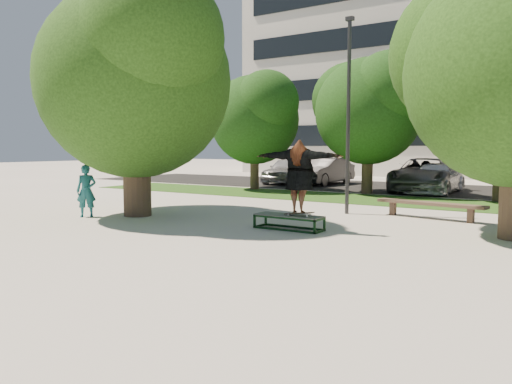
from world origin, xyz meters
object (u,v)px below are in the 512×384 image
Objects in this scene: bench at (430,205)px; car_silver_b at (436,178)px; lamppost at (348,114)px; bystander at (86,191)px; car_grey at (424,175)px; tree_left at (135,71)px; car_silver_a at (288,170)px; grind_box at (289,222)px; car_dark at (324,171)px.

car_silver_b is (-1.94, 8.67, 0.26)m from bench.
lamppost reaches higher than car_silver_b.
car_grey is (6.18, 14.43, 0.00)m from bystander.
tree_left reaches higher than car_silver_b.
car_silver_a is at bearing 127.69° from lamppost.
car_silver_a is (-8.17, 14.30, 0.57)m from grind_box.
tree_left reaches higher than bystander.
bystander is 0.28× the size of car_grey.
bystander is at bearing -130.53° from tree_left.
car_silver_b reaches higher than bench.
car_grey is (5.91, -1.49, 0.04)m from car_dark.
bystander is at bearing -119.21° from car_grey.
lamppost is 1.87× the size of bench.
car_silver_a reaches higher than bench.
lamppost is 13.63m from car_silver_a.
lamppost is at bearing -57.78° from car_dark.
grind_box is (5.26, 0.23, -4.23)m from tree_left.
car_grey is (-2.59, 9.10, 0.38)m from bench.
lamppost is at bearing 89.54° from grind_box.
bench is 0.73× the size of car_silver_a.
car_grey reaches higher than bench.
car_dark is 0.80× the size of car_grey.
tree_left reaches higher than car_dark.
tree_left is 3.93m from bystander.
grind_box is 0.55× the size of bench.
bench is at bearing 6.29° from lamppost.
bystander reaches higher than car_silver_a.
lamppost is at bearing -95.48° from car_grey.
bystander is at bearing -167.61° from grind_box.
lamppost is at bearing -163.67° from bench.
car_dark reaches higher than bench.
car_silver_a is 2.22m from car_dark.
bench is at bearing 28.21° from tree_left.
car_dark is 0.98× the size of car_silver_b.
grind_box is 6.42m from bystander.
car_grey is (-0.06, 13.06, 0.61)m from grind_box.
grind_box is 0.39× the size of car_dark.
lamppost is 12.65m from car_dark.
car_grey is at bearing 115.91° from bench.
bench is at bearing -49.97° from car_silver_a.
bystander is at bearing -87.63° from car_dark.
tree_left is 1.54× the size of car_dark.
tree_left is 6.76m from grind_box.
car_silver_a is (-1.94, 15.67, -0.03)m from bystander.
bench is at bearing 57.38° from grind_box.
lamppost is 1.33× the size of car_dark.
lamppost is 4.72m from grind_box.
car_silver_b is (8.76, -1.67, -0.08)m from car_silver_a.
lamppost reaches higher than car_grey.
lamppost is 3.39× the size of grind_box.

